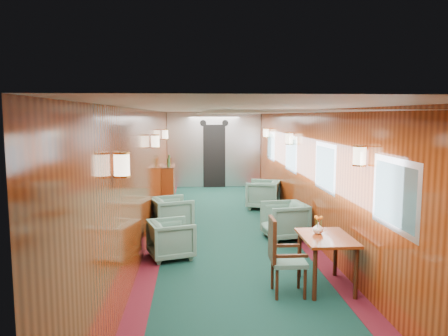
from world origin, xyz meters
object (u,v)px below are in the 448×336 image
object	(u,v)px
armchair_left_far	(172,214)
armchair_right_near	(285,221)
side_chair	(281,253)
armchair_left_near	(171,239)
armchair_right_far	(263,194)
credenza	(169,183)
dining_table	(326,245)

from	to	relation	value
armchair_left_far	armchair_right_near	xyz separation A→B (m)	(2.13, -0.70, 0.00)
side_chair	armchair_left_far	bearing A→B (deg)	116.87
armchair_left_near	armchair_right_far	xyz separation A→B (m)	(2.08, 3.62, 0.04)
credenza	armchair_right_far	xyz separation A→B (m)	(2.38, -1.18, -0.13)
armchair_left_near	armchair_right_near	world-z (taller)	armchair_right_near
credenza	dining_table	bearing A→B (deg)	-68.52
dining_table	armchair_left_near	distance (m)	2.54
credenza	armchair_right_near	xyz separation A→B (m)	(2.36, -3.84, -0.14)
side_chair	armchair_right_near	world-z (taller)	side_chair
credenza	armchair_left_near	size ratio (longest dim) A/B	1.80
dining_table	armchair_left_far	distance (m)	3.75
armchair_left_near	side_chair	bearing A→B (deg)	-153.77
side_chair	credenza	world-z (taller)	credenza
credenza	armchair_left_far	xyz separation A→B (m)	(0.23, -3.14, -0.14)
dining_table	armchair_left_near	bearing A→B (deg)	147.42
dining_table	armchair_left_far	bearing A→B (deg)	126.19
armchair_right_near	armchair_right_far	bearing A→B (deg)	170.51
armchair_left_near	armchair_right_near	size ratio (longest dim) A/B	0.90
credenza	armchair_left_far	world-z (taller)	credenza
armchair_left_near	armchair_left_far	bearing A→B (deg)	-14.97
side_chair	armchair_right_near	bearing A→B (deg)	78.09
armchair_left_near	armchair_right_near	bearing A→B (deg)	-82.46
armchair_right_near	armchair_right_far	world-z (taller)	armchair_right_far
armchair_right_far	dining_table	bearing A→B (deg)	19.05
armchair_left_far	armchair_right_far	bearing A→B (deg)	-67.25
armchair_right_near	side_chair	bearing A→B (deg)	-21.89
dining_table	armchair_right_far	size ratio (longest dim) A/B	1.21
side_chair	credenza	xyz separation A→B (m)	(-1.78, 6.35, -0.06)
armchair_left_near	armchair_right_far	bearing A→B (deg)	-47.38
credenza	armchair_right_far	world-z (taller)	credenza
armchair_left_far	armchair_right_far	xyz separation A→B (m)	(2.15, 1.96, 0.01)
side_chair	armchair_right_far	size ratio (longest dim) A/B	1.30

